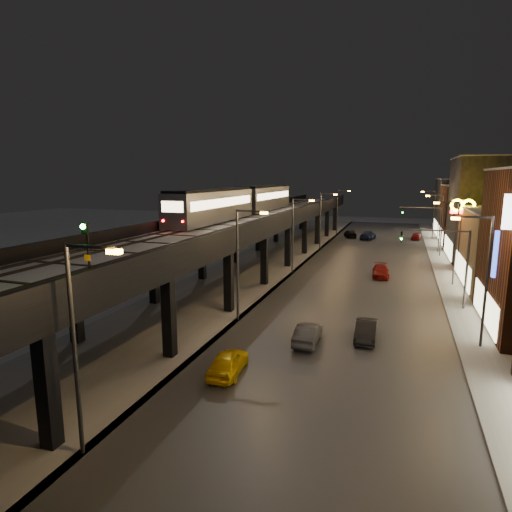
% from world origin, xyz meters
% --- Properties ---
extents(ground, '(220.00, 220.00, 0.00)m').
position_xyz_m(ground, '(0.00, 0.00, 0.00)').
color(ground, silver).
extents(road_surface, '(17.00, 120.00, 0.06)m').
position_xyz_m(road_surface, '(7.50, 35.00, 0.03)').
color(road_surface, '#46474D').
rests_on(road_surface, ground).
extents(sidewalk_right, '(4.00, 120.00, 0.14)m').
position_xyz_m(sidewalk_right, '(17.50, 35.00, 0.07)').
color(sidewalk_right, '#9FA1A8').
rests_on(sidewalk_right, ground).
extents(under_viaduct_pavement, '(11.00, 120.00, 0.06)m').
position_xyz_m(under_viaduct_pavement, '(-6.00, 35.00, 0.03)').
color(under_viaduct_pavement, '#9FA1A8').
rests_on(under_viaduct_pavement, ground).
extents(elevated_viaduct, '(9.00, 100.00, 6.30)m').
position_xyz_m(elevated_viaduct, '(-6.00, 31.84, 5.62)').
color(elevated_viaduct, black).
rests_on(elevated_viaduct, ground).
extents(viaduct_trackbed, '(8.40, 100.00, 0.32)m').
position_xyz_m(viaduct_trackbed, '(-6.01, 31.97, 6.39)').
color(viaduct_trackbed, '#B2B7C1').
rests_on(viaduct_trackbed, elevated_viaduct).
extents(viaduct_parapet_streetside, '(0.30, 100.00, 1.10)m').
position_xyz_m(viaduct_parapet_streetside, '(-1.65, 32.00, 6.85)').
color(viaduct_parapet_streetside, black).
rests_on(viaduct_parapet_streetside, elevated_viaduct).
extents(viaduct_parapet_far, '(0.30, 100.00, 1.10)m').
position_xyz_m(viaduct_parapet_far, '(-10.35, 32.00, 6.85)').
color(viaduct_parapet_far, black).
rests_on(viaduct_parapet_far, elevated_viaduct).
extents(building_d, '(12.20, 13.20, 14.16)m').
position_xyz_m(building_d, '(23.99, 48.00, 7.08)').
color(building_d, '#2A2A2E').
rests_on(building_d, ground).
extents(building_e, '(12.20, 12.20, 10.16)m').
position_xyz_m(building_e, '(23.99, 62.00, 5.08)').
color(building_e, '#5A2A17').
rests_on(building_e, ground).
extents(building_f, '(12.20, 16.20, 11.16)m').
position_xyz_m(building_f, '(23.99, 76.00, 5.58)').
color(building_f, '#26252B').
rests_on(building_f, ground).
extents(streetlight_left_0, '(2.57, 0.28, 9.00)m').
position_xyz_m(streetlight_left_0, '(-0.43, -5.00, 5.24)').
color(streetlight_left_0, '#38383A').
rests_on(streetlight_left_0, ground).
extents(streetlight_left_1, '(2.57, 0.28, 9.00)m').
position_xyz_m(streetlight_left_1, '(-0.43, 13.00, 5.24)').
color(streetlight_left_1, '#38383A').
rests_on(streetlight_left_1, ground).
extents(streetlight_right_1, '(2.56, 0.28, 9.00)m').
position_xyz_m(streetlight_right_1, '(16.73, 13.00, 5.24)').
color(streetlight_right_1, '#38383A').
rests_on(streetlight_right_1, ground).
extents(streetlight_left_2, '(2.57, 0.28, 9.00)m').
position_xyz_m(streetlight_left_2, '(-0.43, 31.00, 5.24)').
color(streetlight_left_2, '#38383A').
rests_on(streetlight_left_2, ground).
extents(streetlight_right_2, '(2.56, 0.28, 9.00)m').
position_xyz_m(streetlight_right_2, '(16.73, 31.00, 5.24)').
color(streetlight_right_2, '#38383A').
rests_on(streetlight_right_2, ground).
extents(streetlight_left_3, '(2.57, 0.28, 9.00)m').
position_xyz_m(streetlight_left_3, '(-0.43, 49.00, 5.24)').
color(streetlight_left_3, '#38383A').
rests_on(streetlight_left_3, ground).
extents(streetlight_right_3, '(2.56, 0.28, 9.00)m').
position_xyz_m(streetlight_right_3, '(16.73, 49.00, 5.24)').
color(streetlight_right_3, '#38383A').
rests_on(streetlight_right_3, ground).
extents(streetlight_left_4, '(2.57, 0.28, 9.00)m').
position_xyz_m(streetlight_left_4, '(-0.43, 67.00, 5.24)').
color(streetlight_left_4, '#38383A').
rests_on(streetlight_left_4, ground).
extents(streetlight_right_4, '(2.56, 0.28, 9.00)m').
position_xyz_m(streetlight_right_4, '(16.73, 67.00, 5.24)').
color(streetlight_right_4, '#38383A').
rests_on(streetlight_right_4, ground).
extents(traffic_light_rig_a, '(6.10, 0.34, 7.00)m').
position_xyz_m(traffic_light_rig_a, '(15.84, 22.00, 4.50)').
color(traffic_light_rig_a, '#38383A').
rests_on(traffic_light_rig_a, ground).
extents(traffic_light_rig_b, '(6.10, 0.34, 7.00)m').
position_xyz_m(traffic_light_rig_b, '(15.84, 52.00, 4.50)').
color(traffic_light_rig_b, '#38383A').
rests_on(traffic_light_rig_b, ground).
extents(subway_train, '(3.00, 37.03, 3.59)m').
position_xyz_m(subway_train, '(-8.50, 35.13, 8.40)').
color(subway_train, gray).
rests_on(subway_train, viaduct_trackbed).
extents(rail_signal, '(0.33, 0.42, 2.83)m').
position_xyz_m(rail_signal, '(-2.10, -2.25, 8.63)').
color(rail_signal, black).
rests_on(rail_signal, viaduct_trackbed).
extents(car_taxi, '(1.96, 4.21, 1.40)m').
position_xyz_m(car_taxi, '(2.26, 3.81, 0.70)').
color(car_taxi, '#F8C502').
rests_on(car_taxi, ground).
extents(car_near_white, '(1.52, 4.18, 1.37)m').
position_xyz_m(car_near_white, '(5.70, 9.99, 0.68)').
color(car_near_white, '#42454E').
rests_on(car_near_white, ground).
extents(car_mid_dark, '(2.93, 5.52, 1.52)m').
position_xyz_m(car_mid_dark, '(5.65, 63.50, 0.76)').
color(car_mid_dark, '#182248').
rests_on(car_mid_dark, ground).
extents(car_far_white, '(3.06, 4.76, 1.51)m').
position_xyz_m(car_far_white, '(2.23, 65.02, 0.75)').
color(car_far_white, black).
rests_on(car_far_white, ground).
extents(car_onc_silver, '(1.52, 4.12, 1.35)m').
position_xyz_m(car_onc_silver, '(9.49, 11.96, 0.67)').
color(car_onc_silver, black).
rests_on(car_onc_silver, ground).
extents(car_onc_white, '(2.13, 4.66, 1.32)m').
position_xyz_m(car_onc_white, '(9.48, 32.54, 0.66)').
color(car_onc_white, maroon).
rests_on(car_onc_white, ground).
extents(car_onc_red, '(1.99, 3.90, 1.27)m').
position_xyz_m(car_onc_red, '(14.15, 65.73, 0.64)').
color(car_onc_red, maroon).
rests_on(car_onc_red, ground).
extents(sign_mcdonalds, '(2.67, 0.47, 8.99)m').
position_xyz_m(sign_mcdonalds, '(18.00, 36.46, 7.16)').
color(sign_mcdonalds, '#38383A').
rests_on(sign_mcdonalds, ground).
extents(sign_carwash, '(1.50, 0.35, 7.76)m').
position_xyz_m(sign_carwash, '(18.50, 15.97, 5.43)').
color(sign_carwash, '#38383A').
rests_on(sign_carwash, ground).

